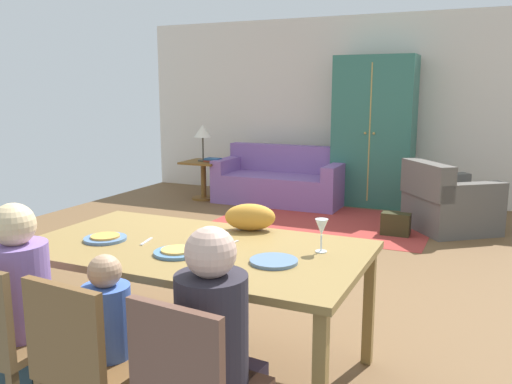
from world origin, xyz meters
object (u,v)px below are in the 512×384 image
(cat, at_px, (250,217))
(person_woman, at_px, (217,363))
(plate_near_child, at_px, (177,253))
(plate_near_man, at_px, (105,239))
(handbag, at_px, (396,224))
(side_table, at_px, (203,174))
(dining_chair_child, at_px, (86,360))
(person_man, at_px, (27,319))
(book_upper, at_px, (213,159))
(armoire, at_px, (374,132))
(table_lamp, at_px, (203,133))
(book_lower, at_px, (213,161))
(plate_near_woman, at_px, (274,261))
(wine_glass, at_px, (322,229))
(armchair, at_px, (447,204))
(couch, at_px, (281,182))
(dining_table, at_px, (194,256))
(person_child, at_px, (114,356))

(cat, bearing_deg, person_woman, -91.12)
(plate_near_child, bearing_deg, plate_near_man, 173.61)
(plate_near_man, xyz_separation_m, handbag, (1.10, 3.62, -0.64))
(side_table, bearing_deg, cat, -56.59)
(plate_near_man, xyz_separation_m, dining_chair_child, (0.53, -0.78, -0.28))
(plate_near_man, bearing_deg, person_man, -90.07)
(plate_near_child, relative_size, book_upper, 1.14)
(person_woman, height_order, cat, person_woman)
(book_upper, bearing_deg, plate_near_child, -63.40)
(armoire, relative_size, table_lamp, 3.89)
(book_lower, height_order, book_upper, book_upper)
(dining_chair_child, bearing_deg, book_upper, 113.33)
(plate_near_man, relative_size, plate_near_woman, 1.00)
(book_upper, bearing_deg, person_woman, -61.07)
(wine_glass, distance_m, armchair, 3.85)
(dining_chair_child, bearing_deg, armoire, 90.47)
(couch, bearing_deg, person_man, -81.89)
(person_woman, distance_m, book_lower, 5.86)
(book_lower, bearing_deg, couch, 14.60)
(wine_glass, bearing_deg, cat, 154.56)
(dining_chair_child, xyz_separation_m, book_lower, (-2.29, 5.30, 0.10))
(dining_table, relative_size, handbag, 6.08)
(armchair, distance_m, side_table, 3.55)
(table_lamp, relative_size, book_lower, 2.45)
(book_lower, distance_m, book_upper, 0.03)
(person_woman, relative_size, cat, 3.47)
(person_man, relative_size, armoire, 0.53)
(person_child, xyz_separation_m, couch, (-1.31, 5.39, -0.13))
(person_man, xyz_separation_m, armchair, (1.60, 4.69, -0.19))
(plate_near_man, xyz_separation_m, cat, (0.69, 0.56, 0.08))
(plate_near_woman, relative_size, book_upper, 1.14)
(person_child, height_order, person_woman, person_woman)
(wine_glass, relative_size, dining_chair_child, 0.21)
(plate_near_man, relative_size, couch, 0.14)
(dining_table, bearing_deg, dining_chair_child, -90.41)
(plate_near_man, distance_m, armoire, 5.21)
(cat, xyz_separation_m, side_table, (-2.61, 3.96, -0.47))
(table_lamp, bearing_deg, cat, -56.59)
(wine_glass, bearing_deg, table_lamp, 126.84)
(plate_near_child, height_order, plate_near_woman, same)
(person_child, bearing_deg, dining_chair_child, -92.98)
(dining_chair_child, relative_size, cat, 2.72)
(plate_near_woman, relative_size, armoire, 0.12)
(person_man, bearing_deg, book_upper, 108.91)
(plate_near_man, xyz_separation_m, book_lower, (-1.76, 4.52, -0.18))
(dining_chair_child, height_order, table_lamp, table_lamp)
(plate_near_child, relative_size, couch, 0.14)
(book_lower, bearing_deg, plate_near_child, -63.33)
(wine_glass, distance_m, book_lower, 5.18)
(side_table, distance_m, book_upper, 0.30)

